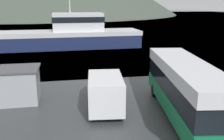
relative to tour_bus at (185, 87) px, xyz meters
The scene contains 6 objects.
water_surface 128.90m from the tour_bus, 90.28° to the left, with size 240.00×240.00×0.00m, color #475B6B.
tour_bus is the anchor object (origin of this frame).
delivery_van 5.08m from the tour_bus, 155.26° to the left, with size 2.72×5.66×2.34m.
fishing_boat 27.55m from the tour_bus, 104.40° to the left, with size 24.46×6.31×9.53m.
storage_bin 6.04m from the tour_bus, 37.51° to the left, with size 1.31×1.44×1.09m.
dock_kiosk 11.27m from the tour_bus, 156.77° to the left, with size 2.85×2.65×2.49m.
Camera 1 is at (-6.37, -3.62, 6.83)m, focal length 40.00 mm.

